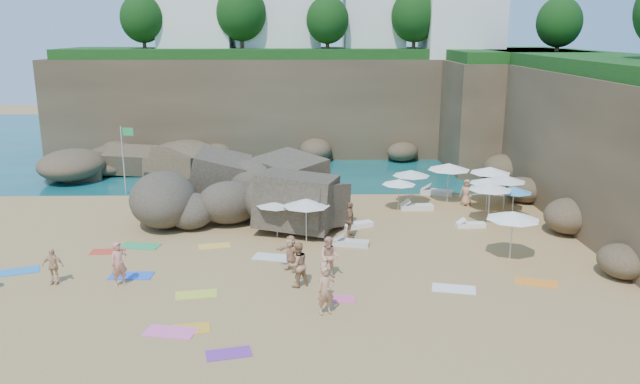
{
  "coord_description": "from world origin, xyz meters",
  "views": [
    {
      "loc": [
        1.37,
        -28.77,
        10.29
      ],
      "look_at": [
        2.0,
        3.0,
        2.0
      ],
      "focal_mm": 35.0,
      "sensor_mm": 36.0,
      "label": 1
    }
  ],
  "objects_px": {
    "person_stand_0": "(119,264)",
    "parasol_1": "(411,173)",
    "flag_pole": "(125,151)",
    "person_stand_6": "(322,282)",
    "person_stand_4": "(467,192)",
    "person_stand_5": "(211,179)",
    "parasol_2": "(506,178)",
    "rock_outcrop": "(243,218)",
    "person_stand_2": "(317,184)",
    "person_stand_1": "(298,265)",
    "person_stand_3": "(350,220)",
    "parasol_0": "(399,182)",
    "lounger_0": "(282,219)"
  },
  "relations": [
    {
      "from": "rock_outcrop",
      "to": "lounger_0",
      "type": "distance_m",
      "value": 2.36
    },
    {
      "from": "lounger_0",
      "to": "person_stand_2",
      "type": "height_order",
      "value": "person_stand_2"
    },
    {
      "from": "flag_pole",
      "to": "person_stand_5",
      "type": "height_order",
      "value": "flag_pole"
    },
    {
      "from": "person_stand_0",
      "to": "person_stand_2",
      "type": "xyz_separation_m",
      "value": [
        8.39,
        13.53,
        0.02
      ]
    },
    {
      "from": "rock_outcrop",
      "to": "person_stand_1",
      "type": "xyz_separation_m",
      "value": [
        3.23,
        -9.77,
        0.96
      ]
    },
    {
      "from": "parasol_2",
      "to": "person_stand_2",
      "type": "height_order",
      "value": "parasol_2"
    },
    {
      "from": "rock_outcrop",
      "to": "person_stand_2",
      "type": "height_order",
      "value": "person_stand_2"
    },
    {
      "from": "person_stand_4",
      "to": "rock_outcrop",
      "type": "bearing_deg",
      "value": -150.52
    },
    {
      "from": "rock_outcrop",
      "to": "parasol_0",
      "type": "xyz_separation_m",
      "value": [
        8.96,
        1.33,
        1.72
      ]
    },
    {
      "from": "parasol_0",
      "to": "person_stand_6",
      "type": "distance_m",
      "value": 13.51
    },
    {
      "from": "person_stand_0",
      "to": "person_stand_3",
      "type": "bearing_deg",
      "value": -7.63
    },
    {
      "from": "parasol_2",
      "to": "person_stand_5",
      "type": "relative_size",
      "value": 1.55
    },
    {
      "from": "flag_pole",
      "to": "parasol_2",
      "type": "height_order",
      "value": "flag_pole"
    },
    {
      "from": "person_stand_3",
      "to": "parasol_1",
      "type": "bearing_deg",
      "value": -35.06
    },
    {
      "from": "person_stand_5",
      "to": "parasol_1",
      "type": "bearing_deg",
      "value": -47.96
    },
    {
      "from": "parasol_1",
      "to": "parasol_2",
      "type": "bearing_deg",
      "value": -18.87
    },
    {
      "from": "person_stand_2",
      "to": "person_stand_6",
      "type": "distance_m",
      "value": 15.3
    },
    {
      "from": "person_stand_1",
      "to": "person_stand_5",
      "type": "relative_size",
      "value": 1.28
    },
    {
      "from": "person_stand_1",
      "to": "person_stand_4",
      "type": "distance_m",
      "value": 15.69
    },
    {
      "from": "person_stand_1",
      "to": "person_stand_4",
      "type": "height_order",
      "value": "person_stand_1"
    },
    {
      "from": "parasol_0",
      "to": "person_stand_1",
      "type": "height_order",
      "value": "person_stand_1"
    },
    {
      "from": "parasol_2",
      "to": "person_stand_4",
      "type": "bearing_deg",
      "value": 142.02
    },
    {
      "from": "lounger_0",
      "to": "rock_outcrop",
      "type": "bearing_deg",
      "value": 169.04
    },
    {
      "from": "parasol_1",
      "to": "person_stand_2",
      "type": "xyz_separation_m",
      "value": [
        -5.64,
        1.36,
        -0.98
      ]
    },
    {
      "from": "person_stand_1",
      "to": "person_stand_6",
      "type": "distance_m",
      "value": 1.81
    },
    {
      "from": "flag_pole",
      "to": "person_stand_2",
      "type": "distance_m",
      "value": 12.46
    },
    {
      "from": "flag_pole",
      "to": "person_stand_6",
      "type": "height_order",
      "value": "flag_pole"
    },
    {
      "from": "parasol_1",
      "to": "person_stand_2",
      "type": "distance_m",
      "value": 5.88
    },
    {
      "from": "rock_outcrop",
      "to": "person_stand_3",
      "type": "bearing_deg",
      "value": -31.77
    },
    {
      "from": "person_stand_4",
      "to": "person_stand_5",
      "type": "relative_size",
      "value": 1.08
    },
    {
      "from": "person_stand_1",
      "to": "person_stand_3",
      "type": "distance_m",
      "value": 6.69
    },
    {
      "from": "rock_outcrop",
      "to": "person_stand_2",
      "type": "relative_size",
      "value": 4.58
    },
    {
      "from": "person_stand_3",
      "to": "person_stand_4",
      "type": "height_order",
      "value": "person_stand_3"
    },
    {
      "from": "parasol_1",
      "to": "person_stand_0",
      "type": "relative_size",
      "value": 1.19
    },
    {
      "from": "parasol_0",
      "to": "lounger_0",
      "type": "distance_m",
      "value": 7.21
    },
    {
      "from": "parasol_2",
      "to": "person_stand_1",
      "type": "xyz_separation_m",
      "value": [
        -11.82,
        -10.66,
        -1.05
      ]
    },
    {
      "from": "flag_pole",
      "to": "person_stand_3",
      "type": "xyz_separation_m",
      "value": [
        13.78,
        -9.08,
        -1.88
      ]
    },
    {
      "from": "person_stand_1",
      "to": "person_stand_2",
      "type": "distance_m",
      "value": 13.83
    },
    {
      "from": "parasol_1",
      "to": "lounger_0",
      "type": "distance_m",
      "value": 8.56
    },
    {
      "from": "flag_pole",
      "to": "lounger_0",
      "type": "bearing_deg",
      "value": -31.33
    },
    {
      "from": "parasol_1",
      "to": "lounger_0",
      "type": "bearing_deg",
      "value": -156.15
    },
    {
      "from": "flag_pole",
      "to": "parasol_0",
      "type": "distance_m",
      "value": 17.49
    },
    {
      "from": "person_stand_5",
      "to": "parasol_2",
      "type": "bearing_deg",
      "value": -48.55
    },
    {
      "from": "person_stand_0",
      "to": "person_stand_5",
      "type": "bearing_deg",
      "value": 46.71
    },
    {
      "from": "person_stand_4",
      "to": "person_stand_5",
      "type": "xyz_separation_m",
      "value": [
        -15.99,
        4.16,
        -0.06
      ]
    },
    {
      "from": "person_stand_1",
      "to": "person_stand_5",
      "type": "xyz_separation_m",
      "value": [
        -6.0,
        16.25,
        -0.21
      ]
    },
    {
      "from": "person_stand_0",
      "to": "parasol_1",
      "type": "bearing_deg",
      "value": 2.51
    },
    {
      "from": "rock_outcrop",
      "to": "flag_pole",
      "type": "bearing_deg",
      "value": 145.47
    },
    {
      "from": "person_stand_3",
      "to": "person_stand_6",
      "type": "xyz_separation_m",
      "value": [
        -1.58,
        -7.69,
        -0.12
      ]
    },
    {
      "from": "parasol_2",
      "to": "person_stand_6",
      "type": "bearing_deg",
      "value": -131.68
    }
  ]
}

